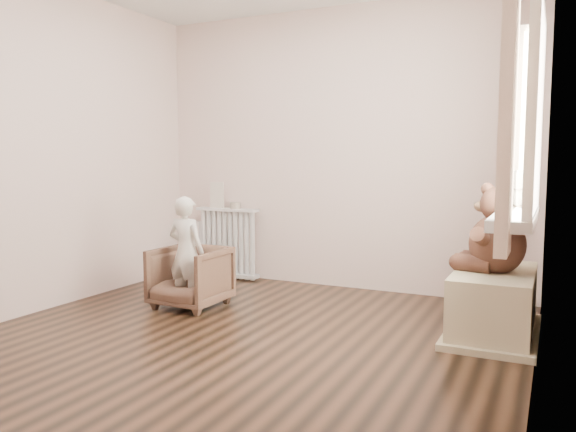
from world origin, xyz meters
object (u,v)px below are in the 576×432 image
at_px(toy_vanity, 191,249).
at_px(plush_cat, 519,191).
at_px(radiator, 228,240).
at_px(armchair, 190,277).
at_px(teddy_bear, 497,239).
at_px(child, 186,252).
at_px(toy_bench, 494,306).

xyz_separation_m(toy_vanity, plush_cat, (3.21, -0.96, 0.72)).
bearing_deg(toy_vanity, radiator, 4.01).
height_order(armchair, teddy_bear, teddy_bear).
bearing_deg(armchair, toy_vanity, 126.36).
bearing_deg(plush_cat, radiator, 156.98).
distance_m(radiator, armchair, 1.18).
height_order(child, plush_cat, plush_cat).
bearing_deg(child, armchair, -88.68).
height_order(radiator, plush_cat, plush_cat).
relative_size(teddy_bear, plush_cat, 2.04).
xyz_separation_m(radiator, toy_vanity, (-0.43, -0.03, -0.11)).
xyz_separation_m(armchair, toy_bench, (2.31, 0.30, -0.05)).
relative_size(armchair, plush_cat, 1.89).
bearing_deg(toy_vanity, child, -56.16).
bearing_deg(plush_cat, armchair, 179.59).
bearing_deg(radiator, plush_cat, -19.57).
relative_size(toy_vanity, plush_cat, 1.95).
height_order(toy_bench, teddy_bear, teddy_bear).
bearing_deg(teddy_bear, toy_bench, 115.55).
bearing_deg(plush_cat, teddy_bear, 131.37).
bearing_deg(armchair, teddy_bear, 7.74).
relative_size(armchair, toy_bench, 0.57).
height_order(toy_vanity, plush_cat, plush_cat).
xyz_separation_m(radiator, plush_cat, (2.78, -0.99, 0.61)).
xyz_separation_m(armchair, child, (0.00, -0.05, 0.22)).
relative_size(child, toy_bench, 0.94).
bearing_deg(toy_bench, armchair, -172.65).
xyz_separation_m(radiator, toy_bench, (2.64, -0.82, -0.19)).
bearing_deg(toy_bench, toy_vanity, 165.55).
xyz_separation_m(child, toy_bench, (2.31, 0.35, -0.27)).
bearing_deg(toy_vanity, toy_bench, -14.45).
bearing_deg(child, radiator, -72.66).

